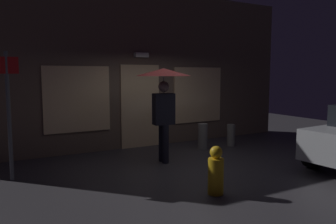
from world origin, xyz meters
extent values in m
plane|color=#38353A|center=(0.00, 0.00, 0.00)|extent=(18.00, 18.00, 0.00)
cube|color=brown|center=(0.00, 2.35, 2.08)|extent=(9.53, 0.30, 4.15)
cube|color=#F9D199|center=(0.00, 2.18, 1.10)|extent=(1.10, 0.04, 2.20)
cube|color=#F9D199|center=(-1.67, 2.18, 1.35)|extent=(1.61, 0.04, 1.60)
cube|color=#F9D199|center=(1.86, 2.18, 1.35)|extent=(1.61, 0.04, 1.60)
cube|color=white|center=(0.00, 2.10, 2.45)|extent=(0.36, 0.16, 0.12)
cylinder|color=black|center=(-0.21, 0.58, 0.42)|extent=(0.15, 0.15, 0.85)
cylinder|color=black|center=(-0.23, 0.38, 0.42)|extent=(0.15, 0.15, 0.85)
cube|color=black|center=(-0.22, 0.48, 1.19)|extent=(0.48, 0.29, 0.69)
cube|color=silver|center=(-0.23, 0.61, 1.19)|extent=(0.14, 0.03, 0.55)
cube|color=navy|center=(-0.23, 0.61, 1.17)|extent=(0.05, 0.03, 0.44)
sphere|color=gray|center=(-0.22, 0.48, 1.68)|extent=(0.23, 0.23, 0.23)
cylinder|color=slate|center=(-0.22, 0.48, 1.65)|extent=(0.02, 0.02, 0.85)
cone|color=#4C0C0C|center=(-0.22, 0.48, 2.00)|extent=(1.23, 1.23, 0.17)
cylinder|color=black|center=(2.30, -1.47, 0.32)|extent=(0.65, 0.27, 0.64)
cylinder|color=#595B60|center=(-3.29, 0.71, 1.18)|extent=(0.07, 0.07, 2.36)
cube|color=red|center=(-3.29, 0.69, 2.11)|extent=(0.40, 0.02, 0.30)
cylinder|color=slate|center=(1.30, 1.14, 0.34)|extent=(0.25, 0.25, 0.67)
cylinder|color=slate|center=(2.20, 1.07, 0.30)|extent=(0.22, 0.22, 0.59)
cylinder|color=gold|center=(-0.45, -1.71, 0.30)|extent=(0.26, 0.26, 0.59)
sphere|color=gold|center=(-0.45, -1.71, 0.70)|extent=(0.21, 0.21, 0.21)
camera|label=1|loc=(-3.74, -5.98, 1.95)|focal=36.01mm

